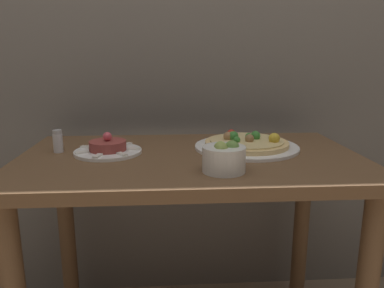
# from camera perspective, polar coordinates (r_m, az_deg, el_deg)

# --- Properties ---
(dining_table) EXTENTS (1.06, 0.62, 0.73)m
(dining_table) POSITION_cam_1_polar(r_m,az_deg,el_deg) (1.20, -0.24, -7.63)
(dining_table) COLOR brown
(dining_table) RESTS_ON ground_plane
(pizza_plate) EXTENTS (0.34, 0.34, 0.06)m
(pizza_plate) POSITION_cam_1_polar(r_m,az_deg,el_deg) (1.25, 8.28, 0.01)
(pizza_plate) COLOR white
(pizza_plate) RESTS_ON dining_table
(tartare_plate) EXTENTS (0.21, 0.21, 0.07)m
(tartare_plate) POSITION_cam_1_polar(r_m,az_deg,el_deg) (1.21, -12.69, -0.67)
(tartare_plate) COLOR white
(tartare_plate) RESTS_ON dining_table
(small_bowl) EXTENTS (0.12, 0.12, 0.08)m
(small_bowl) POSITION_cam_1_polar(r_m,az_deg,el_deg) (0.99, 4.90, -2.06)
(small_bowl) COLOR white
(small_bowl) RESTS_ON dining_table
(salt_shaker) EXTENTS (0.03, 0.03, 0.07)m
(salt_shaker) POSITION_cam_1_polar(r_m,az_deg,el_deg) (1.26, -19.76, 0.39)
(salt_shaker) COLOR silver
(salt_shaker) RESTS_ON dining_table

